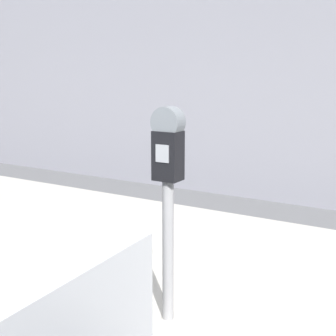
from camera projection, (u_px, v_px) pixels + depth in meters
The scene contains 2 objects.
sidewalk at pixel (194, 261), 4.38m from camera, with size 24.00×2.80×0.14m.
parking_meter at pixel (168, 180), 3.04m from camera, with size 0.20×0.14×1.46m.
Camera 1 is at (1.90, -1.46, 1.80)m, focal length 50.00 mm.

